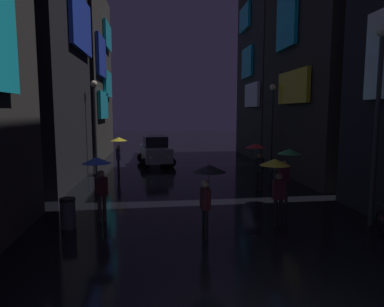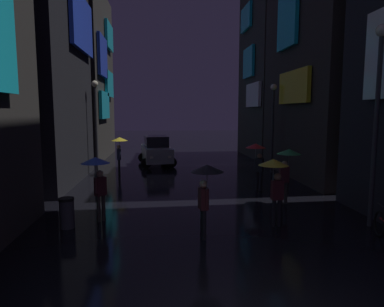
{
  "view_description": "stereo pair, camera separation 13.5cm",
  "coord_description": "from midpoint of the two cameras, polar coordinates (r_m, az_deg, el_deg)",
  "views": [
    {
      "loc": [
        -1.59,
        -4.65,
        3.52
      ],
      "look_at": [
        0.0,
        10.73,
        1.63
      ],
      "focal_mm": 32.0,
      "sensor_mm": 36.0,
      "label": 1
    },
    {
      "loc": [
        -1.46,
        -4.66,
        3.52
      ],
      "look_at": [
        0.0,
        10.73,
        1.63
      ],
      "focal_mm": 32.0,
      "sensor_mm": 36.0,
      "label": 2
    }
  ],
  "objects": [
    {
      "name": "building_right_far",
      "position": [
        28.03,
        13.27,
        13.77
      ],
      "size": [
        4.25,
        7.34,
        13.84
      ],
      "color": "#33302D",
      "rests_on": "ground"
    },
    {
      "name": "building_right_mid",
      "position": [
        20.57,
        21.3,
        18.03
      ],
      "size": [
        4.25,
        8.75,
        15.25
      ],
      "color": "#2D2826",
      "rests_on": "ground"
    },
    {
      "name": "pedestrian_far_right_black",
      "position": [
        9.26,
        2.25,
        -4.57
      ],
      "size": [
        0.9,
        0.9,
        2.12
      ],
      "color": "black",
      "rests_on": "ground"
    },
    {
      "name": "streetlamp_left_far",
      "position": [
        19.94,
        -16.04,
        6.07
      ],
      "size": [
        0.36,
        0.36,
        5.24
      ],
      "color": "#2D2D33",
      "rests_on": "ground"
    },
    {
      "name": "trash_bin",
      "position": [
        11.19,
        -20.3,
        -9.29
      ],
      "size": [
        0.46,
        0.46,
        0.93
      ],
      "color": "#3F3F47",
      "rests_on": "ground"
    },
    {
      "name": "building_left_far",
      "position": [
        27.77,
        -18.69,
        12.23
      ],
      "size": [
        4.25,
        8.69,
        12.46
      ],
      "color": "#33302D",
      "rests_on": "ground"
    },
    {
      "name": "streetlamp_right_far",
      "position": [
        20.2,
        13.01,
        5.93
      ],
      "size": [
        0.36,
        0.36,
        5.09
      ],
      "color": "#2D2D33",
      "rests_on": "ground"
    },
    {
      "name": "pedestrian_foreground_left_red",
      "position": [
        15.51,
        10.5,
        0.0
      ],
      "size": [
        0.9,
        0.9,
        2.12
      ],
      "color": "black",
      "rests_on": "ground"
    },
    {
      "name": "streetlamp_right_near",
      "position": [
        11.68,
        28.29,
        7.2
      ],
      "size": [
        0.36,
        0.36,
        6.04
      ],
      "color": "#2D2D33",
      "rests_on": "ground"
    },
    {
      "name": "car_distant",
      "position": [
        22.89,
        -6.28,
        0.43
      ],
      "size": [
        2.61,
        4.31,
        1.92
      ],
      "color": "#99999E",
      "rests_on": "ground"
    },
    {
      "name": "pedestrian_midstreet_left_yellow",
      "position": [
        19.46,
        -12.33,
        1.35
      ],
      "size": [
        0.9,
        0.9,
        2.12
      ],
      "color": "black",
      "rests_on": "ground"
    },
    {
      "name": "pedestrian_near_crossing_green",
      "position": [
        13.51,
        15.4,
        -1.16
      ],
      "size": [
        0.9,
        0.9,
        2.12
      ],
      "color": "#38332D",
      "rests_on": "ground"
    },
    {
      "name": "pedestrian_midstreet_centre_blue",
      "position": [
        11.17,
        -15.71,
        -2.83
      ],
      "size": [
        0.9,
        0.9,
        2.12
      ],
      "color": "#38332D",
      "rests_on": "ground"
    },
    {
      "name": "pedestrian_foreground_right_yellow",
      "position": [
        10.63,
        13.48,
        -3.25
      ],
      "size": [
        0.9,
        0.9,
        2.12
      ],
      "color": "black",
      "rests_on": "ground"
    }
  ]
}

